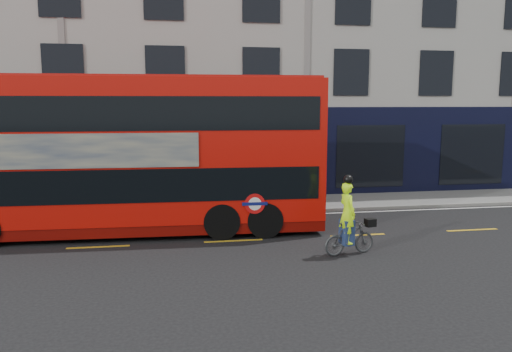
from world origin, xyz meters
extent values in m
plane|color=black|center=(0.00, 0.00, 0.00)|extent=(120.00, 120.00, 0.00)
cube|color=slate|center=(0.00, 6.50, 0.06)|extent=(60.00, 3.00, 0.12)
cube|color=gray|center=(0.00, 5.00, 0.07)|extent=(60.00, 0.12, 0.13)
cube|color=#A6A49C|center=(0.00, 13.00, 7.50)|extent=(50.00, 10.00, 15.00)
cube|color=black|center=(0.00, 7.98, 2.00)|extent=(50.00, 0.08, 4.00)
cube|color=silver|center=(0.00, 4.70, 0.00)|extent=(58.00, 0.10, 0.01)
cube|color=red|center=(-7.21, 3.15, 2.73)|extent=(12.48, 3.26, 4.45)
cube|color=#630703|center=(-7.21, 3.15, 0.34)|extent=(12.47, 3.20, 0.34)
cube|color=black|center=(-7.21, 3.15, 1.74)|extent=(11.98, 3.28, 1.01)
cube|color=black|center=(-7.21, 3.15, 3.88)|extent=(11.98, 3.28, 1.01)
cube|color=#A3110B|center=(-7.21, 3.15, 4.98)|extent=(12.22, 3.14, 0.09)
cube|color=black|center=(-1.00, 2.93, 1.74)|extent=(0.13, 2.53, 1.01)
cube|color=black|center=(-1.00, 2.93, 3.88)|extent=(0.13, 2.53, 1.01)
cube|color=tan|center=(-8.38, 1.75, 2.81)|extent=(6.75, 0.28, 1.01)
cylinder|color=red|center=(-3.32, 1.57, 1.13)|extent=(0.63, 0.04, 0.63)
cylinder|color=white|center=(-3.32, 1.57, 1.13)|extent=(0.41, 0.03, 0.41)
cube|color=#0C1459|center=(-3.32, 1.56, 1.13)|extent=(0.79, 0.05, 0.10)
cylinder|color=black|center=(-2.93, 2.99, 0.56)|extent=(1.23, 2.90, 1.13)
cylinder|color=black|center=(-4.28, 3.04, 0.56)|extent=(1.23, 2.90, 1.13)
imported|color=#434647|center=(-0.97, -0.39, 0.47)|extent=(1.61, 0.74, 0.93)
imported|color=#B9F811|center=(-1.07, -0.41, 1.20)|extent=(0.52, 0.69, 1.69)
cube|color=black|center=(-0.33, -0.26, 0.86)|extent=(0.32, 0.27, 0.22)
cube|color=navy|center=(-1.07, -0.41, 0.65)|extent=(0.37, 0.43, 0.70)
sphere|color=black|center=(-1.07, -0.41, 2.13)|extent=(0.26, 0.26, 0.26)
camera|label=1|loc=(-5.76, -13.23, 4.21)|focal=35.00mm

